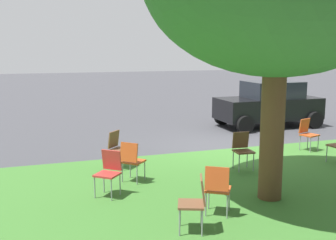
{
  "coord_description": "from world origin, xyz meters",
  "views": [
    {
      "loc": [
        5.37,
        10.5,
        2.8
      ],
      "look_at": [
        2.03,
        0.68,
        1.02
      ],
      "focal_mm": 44.29,
      "sensor_mm": 36.0,
      "label": 1
    }
  ],
  "objects_px": {
    "chair_3": "(307,132)",
    "parked_car": "(269,104)",
    "chair_2": "(132,159)",
    "chair_7": "(109,170)",
    "chair_6": "(118,146)",
    "chair_1": "(218,186)",
    "chair_5": "(196,200)",
    "chair_4": "(242,148)"
  },
  "relations": [
    {
      "from": "parked_car",
      "to": "chair_5",
      "type": "bearing_deg",
      "value": 51.01
    },
    {
      "from": "chair_1",
      "to": "chair_7",
      "type": "distance_m",
      "value": 2.2
    },
    {
      "from": "chair_1",
      "to": "parked_car",
      "type": "xyz_separation_m",
      "value": [
        -5.33,
        -6.85,
        0.32
      ]
    },
    {
      "from": "chair_2",
      "to": "chair_7",
      "type": "xyz_separation_m",
      "value": [
        0.6,
        0.64,
        0.0
      ]
    },
    {
      "from": "chair_3",
      "to": "parked_car",
      "type": "distance_m",
      "value": 3.59
    },
    {
      "from": "chair_7",
      "to": "chair_3",
      "type": "bearing_deg",
      "value": -162.79
    },
    {
      "from": "chair_1",
      "to": "parked_car",
      "type": "height_order",
      "value": "parked_car"
    },
    {
      "from": "chair_7",
      "to": "chair_4",
      "type": "bearing_deg",
      "value": -166.88
    },
    {
      "from": "chair_2",
      "to": "parked_car",
      "type": "distance_m",
      "value": 7.81
    },
    {
      "from": "chair_5",
      "to": "chair_7",
      "type": "distance_m",
      "value": 2.24
    },
    {
      "from": "chair_4",
      "to": "chair_6",
      "type": "xyz_separation_m",
      "value": [
        2.74,
        -1.08,
        0.0
      ]
    },
    {
      "from": "chair_1",
      "to": "chair_4",
      "type": "distance_m",
      "value": 2.92
    },
    {
      "from": "chair_3",
      "to": "chair_6",
      "type": "height_order",
      "value": "same"
    },
    {
      "from": "chair_5",
      "to": "chair_7",
      "type": "relative_size",
      "value": 1.0
    },
    {
      "from": "chair_5",
      "to": "chair_6",
      "type": "height_order",
      "value": "same"
    },
    {
      "from": "chair_6",
      "to": "parked_car",
      "type": "height_order",
      "value": "parked_car"
    },
    {
      "from": "chair_5",
      "to": "chair_7",
      "type": "bearing_deg",
      "value": -64.69
    },
    {
      "from": "chair_2",
      "to": "chair_6",
      "type": "bearing_deg",
      "value": -87.87
    },
    {
      "from": "chair_2",
      "to": "chair_5",
      "type": "distance_m",
      "value": 2.69
    },
    {
      "from": "chair_6",
      "to": "chair_7",
      "type": "relative_size",
      "value": 1.0
    },
    {
      "from": "chair_2",
      "to": "chair_6",
      "type": "distance_m",
      "value": 1.2
    },
    {
      "from": "chair_2",
      "to": "chair_5",
      "type": "height_order",
      "value": "same"
    },
    {
      "from": "chair_4",
      "to": "chair_5",
      "type": "xyz_separation_m",
      "value": [
        2.35,
        2.79,
        0.0
      ]
    },
    {
      "from": "chair_3",
      "to": "chair_6",
      "type": "relative_size",
      "value": 1.0
    },
    {
      "from": "chair_1",
      "to": "chair_3",
      "type": "bearing_deg",
      "value": -142.23
    },
    {
      "from": "chair_1",
      "to": "chair_2",
      "type": "distance_m",
      "value": 2.4
    },
    {
      "from": "chair_5",
      "to": "chair_4",
      "type": "bearing_deg",
      "value": -130.01
    },
    {
      "from": "chair_4",
      "to": "chair_1",
      "type": "bearing_deg",
      "value": 53.03
    },
    {
      "from": "chair_2",
      "to": "chair_3",
      "type": "height_order",
      "value": "same"
    },
    {
      "from": "chair_6",
      "to": "chair_3",
      "type": "bearing_deg",
      "value": 179.89
    },
    {
      "from": "chair_6",
      "to": "parked_car",
      "type": "xyz_separation_m",
      "value": [
        -6.32,
        -3.44,
        0.32
      ]
    },
    {
      "from": "chair_5",
      "to": "parked_car",
      "type": "height_order",
      "value": "parked_car"
    },
    {
      "from": "chair_3",
      "to": "chair_4",
      "type": "xyz_separation_m",
      "value": [
        2.63,
        1.07,
        0.0
      ]
    },
    {
      "from": "chair_3",
      "to": "parked_car",
      "type": "height_order",
      "value": "parked_car"
    },
    {
      "from": "chair_2",
      "to": "chair_3",
      "type": "bearing_deg",
      "value": -167.38
    },
    {
      "from": "chair_4",
      "to": "chair_5",
      "type": "relative_size",
      "value": 1.0
    },
    {
      "from": "chair_6",
      "to": "chair_2",
      "type": "bearing_deg",
      "value": 92.13
    },
    {
      "from": "chair_3",
      "to": "chair_6",
      "type": "distance_m",
      "value": 5.38
    },
    {
      "from": "chair_5",
      "to": "parked_car",
      "type": "xyz_separation_m",
      "value": [
        -5.92,
        -7.32,
        0.32
      ]
    },
    {
      "from": "chair_6",
      "to": "chair_1",
      "type": "bearing_deg",
      "value": 106.19
    },
    {
      "from": "chair_5",
      "to": "chair_6",
      "type": "bearing_deg",
      "value": -84.13
    },
    {
      "from": "chair_2",
      "to": "parked_car",
      "type": "relative_size",
      "value": 0.24
    }
  ]
}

